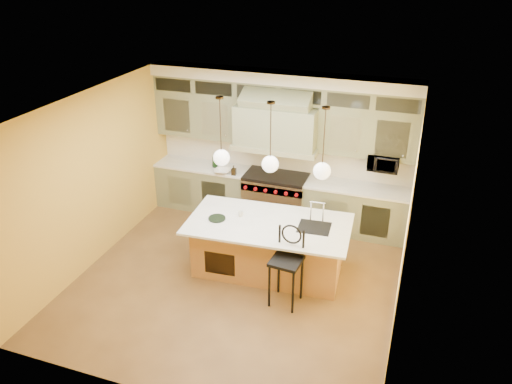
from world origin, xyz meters
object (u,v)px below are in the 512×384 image
at_px(range, 276,197).
at_px(kitchen_island, 269,245).
at_px(microwave, 383,162).
at_px(counter_stool, 287,261).

bearing_deg(range, kitchen_island, -76.55).
xyz_separation_m(range, kitchen_island, (0.41, -1.70, -0.01)).
bearing_deg(microwave, kitchen_island, -130.60).
relative_size(counter_stool, microwave, 2.32).
height_order(kitchen_island, counter_stool, kitchen_island).
relative_size(kitchen_island, counter_stool, 2.13).
bearing_deg(kitchen_island, counter_stool, -58.79).
xyz_separation_m(kitchen_island, microwave, (1.54, 1.80, 0.98)).
bearing_deg(microwave, range, -176.88).
xyz_separation_m(counter_stool, microwave, (1.05, 2.52, 0.73)).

